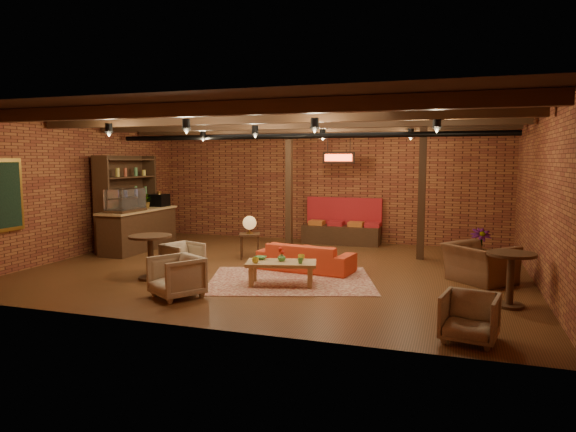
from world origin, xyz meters
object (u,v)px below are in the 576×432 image
(round_table_right, at_px, (511,271))
(plant_tall, at_px, (481,210))
(coffee_table, at_px, (281,264))
(armchair_a, at_px, (183,257))
(round_table_left, at_px, (151,249))
(side_table_lamp, at_px, (250,226))
(sofa, at_px, (306,257))
(side_table_book, at_px, (486,255))
(armchair_b, at_px, (176,275))
(armchair_far, at_px, (470,315))
(armchair_right, at_px, (480,257))

(round_table_right, bearing_deg, plant_tall, 95.66)
(coffee_table, bearing_deg, armchair_a, 173.13)
(round_table_left, bearing_deg, side_table_lamp, 67.75)
(coffee_table, bearing_deg, round_table_right, -3.10)
(sofa, xyz_separation_m, side_table_book, (3.51, 0.61, 0.13))
(plant_tall, bearing_deg, round_table_right, -84.34)
(armchair_b, relative_size, armchair_far, 1.13)
(sofa, xyz_separation_m, armchair_b, (-1.48, -2.66, 0.10))
(side_table_lamp, distance_m, armchair_far, 6.37)
(sofa, xyz_separation_m, plant_tall, (3.45, 1.69, 0.93))
(side_table_lamp, relative_size, armchair_far, 1.46)
(side_table_lamp, distance_m, armchair_b, 3.55)
(side_table_book, bearing_deg, round_table_left, -159.98)
(armchair_a, relative_size, armchair_far, 1.02)
(side_table_book, height_order, plant_tall, plant_tall)
(armchair_right, relative_size, plant_tall, 0.46)
(armchair_right, bearing_deg, plant_tall, -48.73)
(coffee_table, relative_size, round_table_left, 1.63)
(round_table_left, bearing_deg, armchair_a, 58.63)
(round_table_left, xyz_separation_m, armchair_right, (6.02, 1.69, -0.09))
(side_table_lamp, height_order, armchair_b, side_table_lamp)
(round_table_left, bearing_deg, plant_tall, 28.65)
(side_table_lamp, bearing_deg, round_table_right, -23.97)
(sofa, height_order, plant_tall, plant_tall)
(armchair_right, bearing_deg, round_table_right, 147.51)
(armchair_right, xyz_separation_m, side_table_book, (0.13, 0.56, -0.06))
(coffee_table, xyz_separation_m, side_table_book, (3.62, 1.92, 0.03))
(armchair_far, bearing_deg, armchair_right, 96.62)
(armchair_far, bearing_deg, coffee_table, 158.53)
(coffee_table, height_order, armchair_a, armchair_a)
(armchair_a, relative_size, armchair_b, 0.91)
(sofa, xyz_separation_m, armchair_right, (3.38, 0.05, 0.20))
(armchair_a, height_order, side_table_book, armchair_a)
(side_table_lamp, xyz_separation_m, side_table_book, (5.13, -0.26, -0.34))
(armchair_a, bearing_deg, armchair_right, -57.71)
(side_table_lamp, bearing_deg, side_table_book, -2.95)
(sofa, relative_size, armchair_far, 2.88)
(armchair_a, height_order, round_table_right, round_table_right)
(round_table_left, relative_size, side_table_book, 1.80)
(side_table_lamp, distance_m, armchair_right, 5.07)
(armchair_right, relative_size, armchair_far, 1.63)
(coffee_table, xyz_separation_m, round_table_right, (3.87, -0.21, 0.19))
(plant_tall, bearing_deg, armchair_far, -93.60)
(side_table_book, bearing_deg, coffee_table, -152.03)
(side_table_lamp, relative_size, plant_tall, 0.41)
(armchair_b, xyz_separation_m, side_table_book, (5.00, 3.27, 0.04))
(armchair_right, height_order, round_table_right, armchair_right)
(sofa, height_order, side_table_book, sofa)
(round_table_left, distance_m, armchair_right, 6.26)
(armchair_b, relative_size, plant_tall, 0.32)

